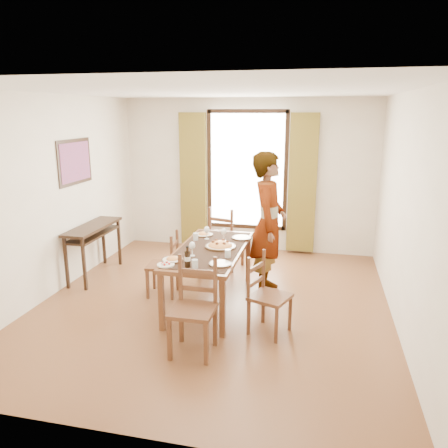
% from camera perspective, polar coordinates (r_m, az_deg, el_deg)
% --- Properties ---
extents(ground, '(5.00, 5.00, 0.00)m').
position_cam_1_polar(ground, '(5.87, -1.34, -10.37)').
color(ground, brown).
rests_on(ground, ground).
extents(room_shell, '(4.60, 5.10, 2.74)m').
position_cam_1_polar(room_shell, '(5.53, -1.16, 4.87)').
color(room_shell, silver).
rests_on(room_shell, ground).
extents(console_table, '(0.38, 1.20, 0.80)m').
position_cam_1_polar(console_table, '(6.89, -16.72, -1.11)').
color(console_table, black).
rests_on(console_table, ground).
extents(dining_table, '(0.84, 1.82, 0.76)m').
position_cam_1_polar(dining_table, '(5.65, -1.82, -3.86)').
color(dining_table, brown).
rests_on(dining_table, ground).
extents(chair_west, '(0.43, 0.43, 0.89)m').
position_cam_1_polar(chair_west, '(6.05, -7.75, -5.47)').
color(chair_west, brown).
rests_on(chair_west, ground).
extents(chair_north, '(0.55, 0.55, 1.02)m').
position_cam_1_polar(chair_north, '(7.00, 0.22, -2.04)').
color(chair_north, brown).
rests_on(chair_north, ground).
extents(chair_south, '(0.45, 0.45, 1.01)m').
position_cam_1_polar(chair_south, '(4.62, -3.98, -11.13)').
color(chair_south, brown).
rests_on(chair_south, ground).
extents(chair_east, '(0.52, 0.52, 0.92)m').
position_cam_1_polar(chair_east, '(5.03, 5.69, -9.46)').
color(chair_east, brown).
rests_on(chair_east, ground).
extents(man, '(0.73, 0.49, 1.96)m').
position_cam_1_polar(man, '(5.96, 5.81, -0.01)').
color(man, gray).
rests_on(man, ground).
extents(plate_sw, '(0.27, 0.27, 0.05)m').
position_cam_1_polar(plate_sw, '(5.20, -6.74, -4.49)').
color(plate_sw, silver).
rests_on(plate_sw, dining_table).
extents(plate_se, '(0.27, 0.27, 0.05)m').
position_cam_1_polar(plate_se, '(5.04, -0.49, -5.03)').
color(plate_se, silver).
rests_on(plate_se, dining_table).
extents(plate_nw, '(0.27, 0.27, 0.05)m').
position_cam_1_polar(plate_nw, '(6.21, -2.69, -1.25)').
color(plate_nw, silver).
rests_on(plate_nw, dining_table).
extents(plate_ne, '(0.27, 0.27, 0.05)m').
position_cam_1_polar(plate_ne, '(6.06, 2.30, -1.64)').
color(plate_ne, silver).
rests_on(plate_ne, dining_table).
extents(pasta_platter, '(0.40, 0.40, 0.10)m').
position_cam_1_polar(pasta_platter, '(5.65, -0.50, -2.59)').
color(pasta_platter, red).
rests_on(pasta_platter, dining_table).
extents(caprese_plate, '(0.20, 0.20, 0.04)m').
position_cam_1_polar(caprese_plate, '(5.05, -7.61, -5.18)').
color(caprese_plate, silver).
rests_on(caprese_plate, dining_table).
extents(wine_glass_a, '(0.08, 0.08, 0.18)m').
position_cam_1_polar(wine_glass_a, '(5.32, -4.18, -3.24)').
color(wine_glass_a, white).
rests_on(wine_glass_a, dining_table).
extents(wine_glass_b, '(0.08, 0.08, 0.18)m').
position_cam_1_polar(wine_glass_b, '(5.91, -0.03, -1.40)').
color(wine_glass_b, white).
rests_on(wine_glass_b, dining_table).
extents(wine_glass_c, '(0.08, 0.08, 0.18)m').
position_cam_1_polar(wine_glass_c, '(6.00, -2.27, -1.15)').
color(wine_glass_c, white).
rests_on(wine_glass_c, dining_table).
extents(tumbler_a, '(0.07, 0.07, 0.10)m').
position_cam_1_polar(tumbler_a, '(5.27, 0.51, -3.86)').
color(tumbler_a, silver).
rests_on(tumbler_a, dining_table).
extents(tumbler_b, '(0.07, 0.07, 0.10)m').
position_cam_1_polar(tumbler_b, '(5.98, -3.73, -1.66)').
color(tumbler_b, silver).
rests_on(tumbler_b, dining_table).
extents(tumbler_c, '(0.07, 0.07, 0.10)m').
position_cam_1_polar(tumbler_c, '(4.93, -3.82, -5.22)').
color(tumbler_c, silver).
rests_on(tumbler_c, dining_table).
extents(wine_bottle, '(0.07, 0.07, 0.25)m').
position_cam_1_polar(wine_bottle, '(4.95, -4.80, -4.26)').
color(wine_bottle, black).
rests_on(wine_bottle, dining_table).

